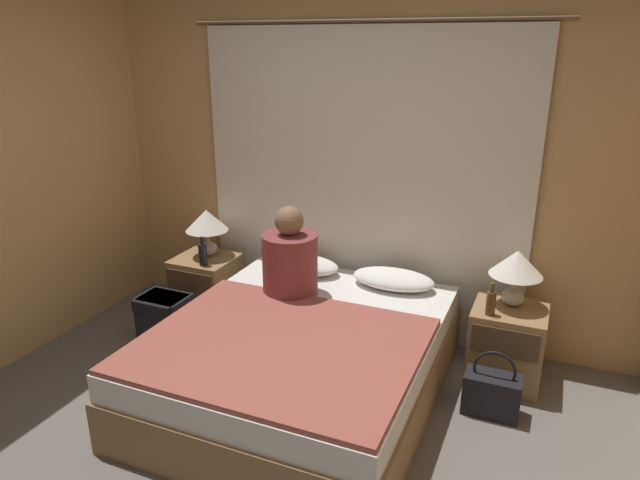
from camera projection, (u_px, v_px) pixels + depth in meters
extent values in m
plane|color=#66605B|center=(236.00, 477.00, 2.90)|extent=(16.00, 16.00, 0.00)
cube|color=tan|center=(363.00, 166.00, 4.12)|extent=(4.11, 0.06, 2.50)
cube|color=silver|center=(359.00, 187.00, 4.11)|extent=(2.41, 0.02, 2.21)
cylinder|color=brown|center=(363.00, 21.00, 3.74)|extent=(2.61, 0.02, 0.02)
cube|color=olive|center=(302.00, 371.00, 3.55)|extent=(1.60, 1.91, 0.32)
cube|color=white|center=(301.00, 337.00, 3.47)|extent=(1.56, 1.87, 0.17)
cube|color=#937047|center=(207.00, 287.00, 4.53)|extent=(0.45, 0.43, 0.51)
cube|color=#4C3823|center=(189.00, 283.00, 4.30)|extent=(0.40, 0.02, 0.18)
cube|color=#937047|center=(507.00, 344.00, 3.68)|extent=(0.45, 0.43, 0.51)
cube|color=#4C3823|center=(505.00, 343.00, 3.45)|extent=(0.40, 0.02, 0.18)
ellipsoid|color=#B2A899|center=(208.00, 248.00, 4.48)|extent=(0.14, 0.14, 0.11)
cylinder|color=#B2A893|center=(208.00, 236.00, 4.44)|extent=(0.02, 0.02, 0.09)
cone|color=white|center=(207.00, 220.00, 4.40)|extent=(0.33, 0.33, 0.16)
ellipsoid|color=#B2A899|center=(513.00, 297.00, 3.63)|extent=(0.14, 0.14, 0.11)
cylinder|color=#B2A893|center=(515.00, 282.00, 3.59)|extent=(0.02, 0.02, 0.09)
cone|color=white|center=(517.00, 263.00, 3.55)|extent=(0.33, 0.33, 0.16)
ellipsoid|color=white|center=(301.00, 264.00, 4.21)|extent=(0.58, 0.32, 0.12)
ellipsoid|color=white|center=(393.00, 279.00, 3.95)|extent=(0.58, 0.32, 0.12)
cube|color=#994C42|center=(279.00, 345.00, 3.18)|extent=(1.54, 1.27, 0.03)
cylinder|color=brown|center=(290.00, 264.00, 3.80)|extent=(0.37, 0.37, 0.42)
sphere|color=#846047|center=(289.00, 221.00, 3.70)|extent=(0.19, 0.19, 0.19)
cylinder|color=black|center=(203.00, 255.00, 4.27)|extent=(0.06, 0.06, 0.17)
cylinder|color=black|center=(202.00, 241.00, 4.23)|extent=(0.02, 0.02, 0.06)
cylinder|color=#513819|center=(491.00, 303.00, 3.49)|extent=(0.06, 0.06, 0.15)
cylinder|color=#513819|center=(492.00, 288.00, 3.46)|extent=(0.02, 0.02, 0.06)
cube|color=black|center=(166.00, 321.00, 4.11)|extent=(0.35, 0.25, 0.39)
cube|color=black|center=(162.00, 303.00, 4.04)|extent=(0.31, 0.26, 0.08)
cube|color=black|center=(492.00, 394.00, 3.37)|extent=(0.33, 0.18, 0.25)
torus|color=black|center=(495.00, 370.00, 3.32)|extent=(0.25, 0.02, 0.25)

